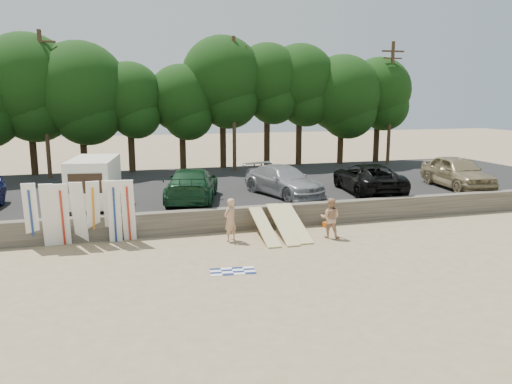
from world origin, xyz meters
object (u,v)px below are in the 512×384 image
(car_3, at_px, (368,178))
(beachgoer_b, at_px, (330,218))
(car_2, at_px, (284,181))
(beachgoer_a, at_px, (230,220))
(car_1, at_px, (192,185))
(box_trailer, at_px, (94,181))
(cooler, at_px, (285,226))
(car_4, at_px, (457,172))

(car_3, bearing_deg, beachgoer_b, 57.03)
(car_2, relative_size, beachgoer_a, 2.95)
(car_3, relative_size, beachgoer_b, 3.34)
(car_1, bearing_deg, beachgoer_b, 145.80)
(box_trailer, relative_size, cooler, 10.28)
(beachgoer_b, bearing_deg, beachgoer_a, 20.42)
(car_1, relative_size, car_2, 1.07)
(car_2, relative_size, car_3, 0.93)
(beachgoer_b, bearing_deg, box_trailer, 1.44)
(box_trailer, relative_size, beachgoer_a, 2.22)
(car_3, distance_m, car_4, 5.41)
(box_trailer, distance_m, cooler, 8.79)
(car_1, xyz_separation_m, beachgoer_b, (4.82, -5.59, -0.67))
(car_4, bearing_deg, car_3, -176.05)
(car_4, distance_m, cooler, 11.93)
(car_3, bearing_deg, box_trailer, 9.34)
(car_1, xyz_separation_m, cooler, (3.45, -3.94, -1.35))
(car_1, bearing_deg, car_2, -162.59)
(box_trailer, xyz_separation_m, beachgoer_a, (5.25, -4.28, -1.13))
(car_3, xyz_separation_m, beachgoer_b, (-4.56, -5.31, -0.64))
(car_3, bearing_deg, car_1, 5.99)
(beachgoer_a, height_order, cooler, beachgoer_a)
(beachgoer_b, bearing_deg, car_2, -60.44)
(beachgoer_a, bearing_deg, beachgoer_b, 137.02)
(box_trailer, height_order, car_1, box_trailer)
(car_2, xyz_separation_m, cooler, (-1.34, -4.13, -1.29))
(car_2, height_order, beachgoer_a, car_2)
(car_2, xyz_separation_m, car_4, (10.00, -0.73, 0.14))
(car_4, bearing_deg, car_1, -175.47)
(car_1, xyz_separation_m, car_2, (4.79, 0.20, -0.05))
(box_trailer, distance_m, car_3, 13.90)
(car_2, bearing_deg, beachgoer_a, -145.90)
(car_3, xyz_separation_m, beachgoer_a, (-8.63, -4.68, -0.60))
(beachgoer_b, bearing_deg, car_1, -20.00)
(car_2, relative_size, car_4, 0.99)
(car_3, bearing_deg, cooler, 39.34)
(car_2, distance_m, car_3, 4.62)
(car_2, height_order, cooler, car_2)
(car_3, height_order, beachgoer_b, car_3)
(car_4, relative_size, beachgoer_b, 3.14)
(box_trailer, height_order, cooler, box_trailer)
(box_trailer, distance_m, beachgoer_a, 6.87)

